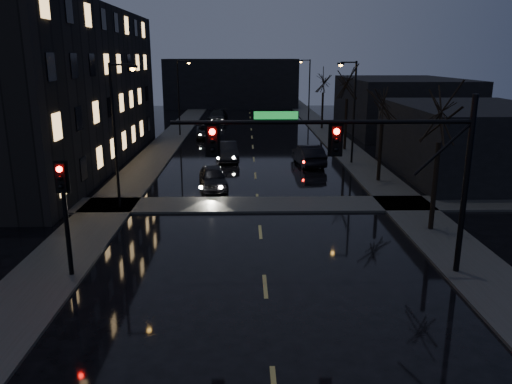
{
  "coord_description": "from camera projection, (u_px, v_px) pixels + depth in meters",
  "views": [
    {
      "loc": [
        -0.71,
        -9.05,
        8.28
      ],
      "look_at": [
        -0.3,
        9.69,
        3.2
      ],
      "focal_mm": 35.0,
      "sensor_mm": 36.0,
      "label": 1
    }
  ],
  "objects": [
    {
      "name": "sidewalk_left",
      "position": [
        158.0,
        152.0,
        44.49
      ],
      "size": [
        3.0,
        140.0,
        0.12
      ],
      "primitive_type": "cube",
      "color": "#2D2D2B",
      "rests_on": "ground"
    },
    {
      "name": "sidewalk_right",
      "position": [
        348.0,
        152.0,
        44.84
      ],
      "size": [
        3.0,
        140.0,
        0.12
      ],
      "primitive_type": "cube",
      "color": "#2D2D2B",
      "rests_on": "ground"
    },
    {
      "name": "sidewalk_cross",
      "position": [
        258.0,
        205.0,
        28.74
      ],
      "size": [
        40.0,
        3.0,
        0.12
      ],
      "primitive_type": "cube",
      "color": "#2D2D2B",
      "rests_on": "ground"
    },
    {
      "name": "apartment_block",
      "position": [
        38.0,
        88.0,
        37.94
      ],
      "size": [
        12.0,
        30.0,
        12.0
      ],
      "primitive_type": "cube",
      "color": "black",
      "rests_on": "ground"
    },
    {
      "name": "commercial_right_near",
      "position": [
        472.0,
        141.0,
        35.67
      ],
      "size": [
        10.0,
        14.0,
        5.0
      ],
      "primitive_type": "cube",
      "color": "black",
      "rests_on": "ground"
    },
    {
      "name": "commercial_right_far",
      "position": [
        400.0,
        105.0,
        56.8
      ],
      "size": [
        12.0,
        18.0,
        6.0
      ],
      "primitive_type": "cube",
      "color": "black",
      "rests_on": "ground"
    },
    {
      "name": "far_block",
      "position": [
        232.0,
        83.0,
        85.07
      ],
      "size": [
        22.0,
        10.0,
        8.0
      ],
      "primitive_type": "cube",
      "color": "black",
      "rests_on": "ground"
    },
    {
      "name": "signal_mast",
      "position": [
        369.0,
        153.0,
        18.4
      ],
      "size": [
        11.11,
        0.41,
        7.0
      ],
      "color": "black",
      "rests_on": "ground"
    },
    {
      "name": "signal_pole_left",
      "position": [
        64.0,
        203.0,
        18.64
      ],
      "size": [
        0.35,
        0.41,
        4.53
      ],
      "color": "black",
      "rests_on": "ground"
    },
    {
      "name": "tree_near",
      "position": [
        443.0,
        103.0,
        22.97
      ],
      "size": [
        3.52,
        3.52,
        8.08
      ],
      "color": "black",
      "rests_on": "ground"
    },
    {
      "name": "tree_mid_a",
      "position": [
        384.0,
        96.0,
        32.72
      ],
      "size": [
        3.3,
        3.3,
        7.58
      ],
      "color": "black",
      "rests_on": "ground"
    },
    {
      "name": "tree_mid_b",
      "position": [
        348.0,
        77.0,
        44.09
      ],
      "size": [
        3.74,
        3.74,
        8.59
      ],
      "color": "black",
      "rests_on": "ground"
    },
    {
      "name": "tree_far",
      "position": [
        324.0,
        77.0,
        57.75
      ],
      "size": [
        3.43,
        3.43,
        7.88
      ],
      "color": "black",
      "rests_on": "ground"
    },
    {
      "name": "streetlight_l_near",
      "position": [
        118.0,
        124.0,
        26.87
      ],
      "size": [
        1.53,
        0.28,
        8.0
      ],
      "color": "black",
      "rests_on": "ground"
    },
    {
      "name": "streetlight_l_far",
      "position": [
        180.0,
        91.0,
        52.93
      ],
      "size": [
        1.53,
        0.28,
        8.0
      ],
      "color": "black",
      "rests_on": "ground"
    },
    {
      "name": "streetlight_r_mid",
      "position": [
        352.0,
        104.0,
        38.77
      ],
      "size": [
        1.53,
        0.28,
        8.0
      ],
      "color": "black",
      "rests_on": "ground"
    },
    {
      "name": "streetlight_r_far",
      "position": [
        308.0,
        85.0,
        65.79
      ],
      "size": [
        1.53,
        0.28,
        8.0
      ],
      "color": "black",
      "rests_on": "ground"
    },
    {
      "name": "oncoming_car_a",
      "position": [
        213.0,
        178.0,
        32.35
      ],
      "size": [
        2.27,
        4.44,
        1.45
      ],
      "primitive_type": "imported",
      "rotation": [
        0.0,
        0.0,
        0.14
      ],
      "color": "black",
      "rests_on": "ground"
    },
    {
      "name": "oncoming_car_b",
      "position": [
        227.0,
        151.0,
        41.13
      ],
      "size": [
        2.17,
        4.82,
        1.54
      ],
      "primitive_type": "imported",
      "rotation": [
        0.0,
        0.0,
        0.12
      ],
      "color": "black",
      "rests_on": "ground"
    },
    {
      "name": "oncoming_car_c",
      "position": [
        208.0,
        131.0,
        52.49
      ],
      "size": [
        2.78,
        5.32,
        1.43
      ],
      "primitive_type": "imported",
      "rotation": [
        0.0,
        0.0,
        0.08
      ],
      "color": "black",
      "rests_on": "ground"
    },
    {
      "name": "oncoming_car_d",
      "position": [
        218.0,
        116.0,
        65.32
      ],
      "size": [
        2.65,
        5.59,
        1.57
      ],
      "primitive_type": "imported",
      "rotation": [
        0.0,
        0.0,
        -0.08
      ],
      "color": "black",
      "rests_on": "ground"
    },
    {
      "name": "lead_car",
      "position": [
        308.0,
        155.0,
        39.37
      ],
      "size": [
        2.36,
        5.13,
        1.63
      ],
      "primitive_type": "imported",
      "rotation": [
        0.0,
        0.0,
        3.27
      ],
      "color": "black",
      "rests_on": "ground"
    }
  ]
}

